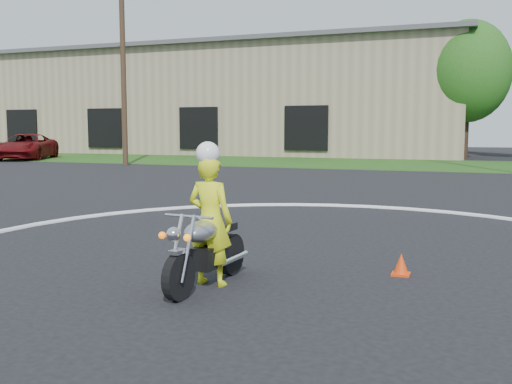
% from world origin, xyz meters
% --- Properties ---
extents(ground, '(120.00, 120.00, 0.00)m').
position_xyz_m(ground, '(0.00, 0.00, 0.00)').
color(ground, black).
rests_on(ground, ground).
extents(grass_strip, '(120.00, 10.00, 0.02)m').
position_xyz_m(grass_strip, '(0.00, 27.00, 0.01)').
color(grass_strip, '#1E4714').
rests_on(grass_strip, ground).
extents(course_markings, '(19.05, 19.05, 0.12)m').
position_xyz_m(course_markings, '(2.17, 4.35, 0.01)').
color(course_markings, silver).
rests_on(course_markings, ground).
extents(primary_motorcycle, '(0.65, 1.86, 0.98)m').
position_xyz_m(primary_motorcycle, '(-0.72, 1.07, 0.47)').
color(primary_motorcycle, black).
rests_on(primary_motorcycle, ground).
extents(rider_primary_grp, '(0.63, 0.44, 1.81)m').
position_xyz_m(rider_primary_grp, '(-0.72, 1.21, 0.88)').
color(rider_primary_grp, '#E3F119').
rests_on(rider_primary_grp, ground).
extents(pickup_grp, '(4.90, 6.49, 1.64)m').
position_xyz_m(pickup_grp, '(-24.26, 23.81, 0.82)').
color(pickup_grp, '#620B0D').
rests_on(pickup_grp, ground).
extents(warehouse, '(41.00, 17.00, 8.30)m').
position_xyz_m(warehouse, '(-18.00, 39.99, 4.16)').
color(warehouse, tan).
rests_on(warehouse, ground).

